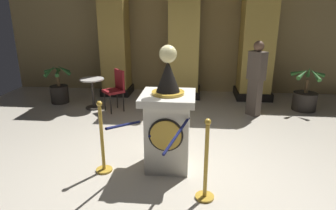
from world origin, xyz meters
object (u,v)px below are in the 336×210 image
Objects in this scene: pedestal_clock at (168,122)px; stanchion_far at (206,172)px; potted_palm_right at (305,97)px; bystander_guest at (256,77)px; cafe_table at (93,89)px; potted_palm_left at (59,89)px; cafe_chair_red at (116,87)px; stanchion_near at (103,147)px.

pedestal_clock reaches higher than stanchion_far.
potted_palm_right is 1.46m from bystander_guest.
cafe_table is at bearing 178.18° from bystander_guest.
pedestal_clock is 1.72× the size of potted_palm_right.
bystander_guest is at bearing -159.25° from potted_palm_right.
potted_palm_left is at bearing 160.33° from cafe_table.
pedestal_clock is at bearing -51.48° from cafe_table.
pedestal_clock is 2.87m from cafe_chair_red.
cafe_table is 0.62m from cafe_chair_red.
stanchion_near is 1.48× the size of cafe_table.
potted_palm_left is 0.95× the size of potted_palm_right.
stanchion_near is at bearing -68.11° from cafe_table.
stanchion_far is (1.46, -0.52, -0.00)m from stanchion_near.
stanchion_near reaches higher than cafe_chair_red.
stanchion_near is at bearing -79.06° from cafe_chair_red.
stanchion_near is 1.01× the size of stanchion_far.
stanchion_near is at bearing -140.61° from potted_palm_right.
stanchion_near is 5.00m from potted_palm_right.
cafe_chair_red is at bearing -9.32° from cafe_table.
cafe_table is (-3.74, 0.12, -0.41)m from bystander_guest.
potted_palm_left is 1.70m from cafe_chair_red.
pedestal_clock is 1.70× the size of stanchion_far.
bystander_guest is (-1.26, -0.48, 0.57)m from potted_palm_right.
pedestal_clock is at bearing -124.40° from bystander_guest.
cafe_table is at bearing 128.52° from pedestal_clock.
stanchion_far is at bearing -58.48° from cafe_chair_red.
pedestal_clock reaches higher than cafe_table.
cafe_table is at bearing 170.68° from cafe_chair_red.
bystander_guest reaches higher than stanchion_near.
cafe_chair_red is at bearing -174.03° from potted_palm_right.
cafe_chair_red is (1.62, -0.46, 0.23)m from potted_palm_left.
pedestal_clock is 2.49× the size of cafe_table.
pedestal_clock reaches higher than potted_palm_right.
potted_palm_left is at bearing 174.22° from bystander_guest.
potted_palm_right is at bearing 39.39° from stanchion_near.
stanchion_near is at bearing -134.00° from bystander_guest.
potted_palm_right is at bearing 20.75° from bystander_guest.
stanchion_near is 1.55m from stanchion_far.
stanchion_far reaches higher than potted_palm_left.
cafe_chair_red is (-1.98, 3.23, 0.20)m from stanchion_far.
potted_palm_right is (2.41, 3.69, -0.07)m from stanchion_far.
potted_palm_right is at bearing 56.87° from stanchion_far.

